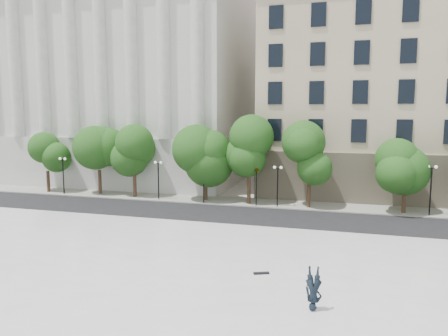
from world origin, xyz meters
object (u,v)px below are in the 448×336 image
Objects in this scene: traffic_light_west at (204,166)px; person_lying at (313,305)px; skateboard at (261,273)px; traffic_light_east at (256,168)px.

person_lying is (12.09, -21.32, -2.97)m from traffic_light_west.
traffic_light_west is 24.69m from person_lying.
traffic_light_west is 20.22m from skateboard.
traffic_light_west is 1.00× the size of traffic_light_east.
traffic_light_west is 5.19m from traffic_light_east.
traffic_light_west is 2.16× the size of person_lying.
person_lying is 2.33× the size of skateboard.
skateboard is at bearing 129.29° from person_lying.
person_lying is (6.90, -21.32, -2.99)m from traffic_light_east.
traffic_light_east reaches higher than skateboard.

